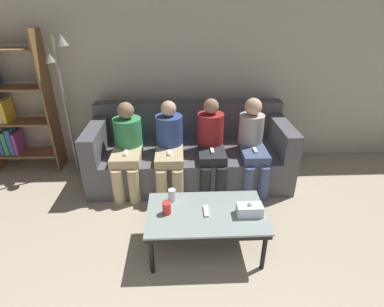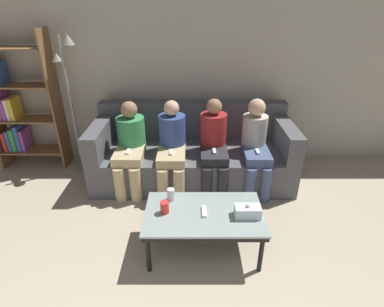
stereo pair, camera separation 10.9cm
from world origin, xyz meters
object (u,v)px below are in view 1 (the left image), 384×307
(couch, at_px, (190,153))
(coffee_table, at_px, (206,216))
(standing_lamp, at_px, (65,94))
(cup_near_right, at_px, (167,208))
(cup_near_left, at_px, (172,195))
(seated_person_mid_right, at_px, (211,143))
(game_remote, at_px, (206,211))
(tissue_box, at_px, (250,210))
(seated_person_right_end, at_px, (252,143))
(bookshelf, at_px, (7,109))
(seated_person_left_end, at_px, (127,146))
(seated_person_mid_left, at_px, (169,145))

(couch, distance_m, coffee_table, 1.32)
(standing_lamp, bearing_deg, cup_near_right, -50.18)
(cup_near_left, bearing_deg, seated_person_mid_right, 63.46)
(coffee_table, height_order, seated_person_mid_right, seated_person_mid_right)
(cup_near_right, height_order, game_remote, cup_near_right)
(coffee_table, xyz_separation_m, standing_lamp, (-1.59, 1.50, 0.69))
(tissue_box, distance_m, game_remote, 0.38)
(seated_person_right_end, bearing_deg, bookshelf, 169.49)
(seated_person_mid_right, bearing_deg, tissue_box, -78.99)
(game_remote, relative_size, standing_lamp, 0.09)
(couch, height_order, tissue_box, couch)
(tissue_box, xyz_separation_m, seated_person_left_end, (-1.20, 1.13, 0.09))
(cup_near_right, height_order, seated_person_mid_right, seated_person_mid_right)
(cup_near_right, bearing_deg, seated_person_right_end, 47.62)
(seated_person_mid_left, bearing_deg, seated_person_left_end, 178.68)
(cup_near_left, bearing_deg, coffee_table, -31.84)
(game_remote, xyz_separation_m, standing_lamp, (-1.59, 1.50, 0.64))
(tissue_box, relative_size, game_remote, 1.47)
(seated_person_mid_right, relative_size, seated_person_right_end, 1.00)
(cup_near_right, bearing_deg, tissue_box, -4.09)
(couch, xyz_separation_m, seated_person_left_end, (-0.74, -0.23, 0.24))
(couch, xyz_separation_m, seated_person_mid_right, (0.25, -0.23, 0.25))
(coffee_table, bearing_deg, couch, 94.18)
(standing_lamp, height_order, seated_person_mid_right, standing_lamp)
(cup_near_left, relative_size, seated_person_mid_left, 0.11)
(cup_near_left, height_order, cup_near_right, cup_near_left)
(game_remote, xyz_separation_m, seated_person_left_end, (-0.83, 1.08, 0.14))
(coffee_table, xyz_separation_m, seated_person_right_end, (0.64, 1.08, 0.20))
(bookshelf, relative_size, standing_lamp, 1.03)
(bookshelf, xyz_separation_m, seated_person_right_end, (3.04, -0.56, -0.27))
(cup_near_right, height_order, bookshelf, bookshelf)
(cup_near_right, height_order, standing_lamp, standing_lamp)
(cup_near_left, distance_m, tissue_box, 0.71)
(bookshelf, bearing_deg, cup_near_left, -34.67)
(couch, relative_size, seated_person_mid_right, 2.25)
(seated_person_mid_left, bearing_deg, game_remote, -72.32)
(seated_person_mid_left, relative_size, seated_person_mid_right, 0.98)
(seated_person_left_end, bearing_deg, seated_person_mid_left, -1.32)
(seated_person_mid_right, bearing_deg, seated_person_left_end, -179.88)
(seated_person_left_end, xyz_separation_m, seated_person_mid_right, (0.98, 0.00, 0.01))
(tissue_box, relative_size, seated_person_mid_left, 0.21)
(cup_near_right, distance_m, seated_person_left_end, 1.19)
(standing_lamp, relative_size, seated_person_right_end, 1.62)
(tissue_box, distance_m, seated_person_mid_left, 1.33)
(cup_near_right, bearing_deg, seated_person_mid_left, 89.94)
(coffee_table, xyz_separation_m, seated_person_left_end, (-0.83, 1.08, 0.19))
(bookshelf, bearing_deg, seated_person_mid_right, -12.28)
(seated_person_right_end, bearing_deg, seated_person_mid_right, 178.95)
(seated_person_left_end, bearing_deg, coffee_table, -52.45)
(cup_near_left, distance_m, seated_person_mid_left, 0.89)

